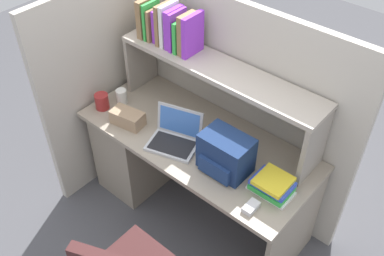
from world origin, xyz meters
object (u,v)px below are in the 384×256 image
Objects in this scene: laptop at (175,136)px; computer_mouse at (251,207)px; backpack at (225,154)px; tissue_box at (128,118)px; snack_canister at (102,101)px; paper_cup at (122,96)px.

laptop reaches higher than computer_mouse.
backpack is 1.36× the size of tissue_box.
laptop is at bearing 1.25° from tissue_box.
snack_canister is at bearing -174.59° from backpack.
tissue_box is (-1.04, 0.05, 0.03)m from computer_mouse.
paper_cup is at bearing 65.34° from snack_canister.
paper_cup reaches higher than computer_mouse.
backpack is at bearing 5.41° from snack_canister.
laptop is 0.39m from backpack.
laptop is 0.37m from tissue_box.
tissue_box is at bearing -172.64° from backpack.
laptop is 1.68× the size of tissue_box.
laptop is 0.69m from computer_mouse.
paper_cup is 0.24m from tissue_box.
laptop reaches higher than snack_canister.
tissue_box is at bearing -33.02° from paper_cup.
backpack reaches higher than tissue_box.
computer_mouse is 1.30m from snack_canister.
tissue_box is (0.20, -0.13, -0.00)m from paper_cup.
computer_mouse is at bearing -10.57° from laptop.
backpack is at bearing -2.10° from paper_cup.
backpack is (0.38, 0.02, 0.07)m from laptop.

